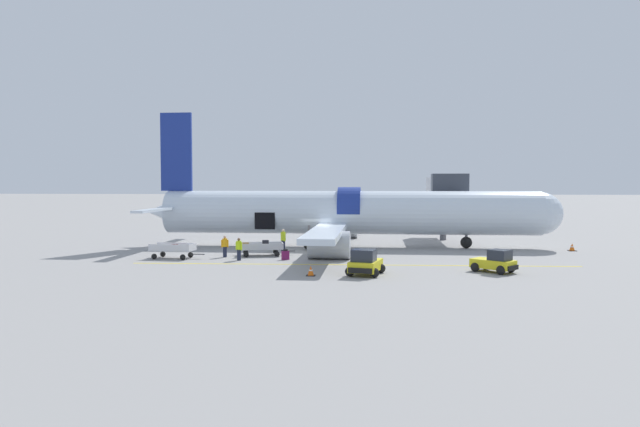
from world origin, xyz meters
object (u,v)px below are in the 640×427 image
(ground_crew_driver, at_px, (225,246))
(ground_crew_supervisor, at_px, (283,240))
(suitcase_on_tarmac_upright, at_px, (285,255))
(baggage_cart_loading, at_px, (262,249))
(ground_crew_loader_b, at_px, (317,240))
(ground_crew_loader_a, at_px, (239,249))
(airplane, at_px, (344,213))
(baggage_cart_queued, at_px, (173,251))
(baggage_tug_mid, at_px, (365,264))
(baggage_tug_lead, at_px, (495,263))

(ground_crew_driver, height_order, ground_crew_supervisor, ground_crew_supervisor)
(ground_crew_driver, xyz_separation_m, suitcase_on_tarmac_upright, (4.67, -1.04, -0.51))
(baggage_cart_loading, relative_size, ground_crew_loader_b, 2.34)
(ground_crew_loader_b, height_order, ground_crew_supervisor, ground_crew_loader_b)
(ground_crew_loader_b, height_order, suitcase_on_tarmac_upright, ground_crew_loader_b)
(ground_crew_loader_a, bearing_deg, baggage_cart_loading, 68.77)
(airplane, xyz_separation_m, ground_crew_loader_a, (-6.89, -9.30, -2.04))
(baggage_cart_queued, xyz_separation_m, ground_crew_driver, (3.52, 1.06, 0.29))
(baggage_tug_mid, distance_m, ground_crew_loader_a, 10.57)
(ground_crew_supervisor, bearing_deg, baggage_cart_queued, -144.39)
(airplane, bearing_deg, baggage_tug_lead, -52.89)
(ground_crew_loader_a, xyz_separation_m, ground_crew_loader_b, (4.99, 5.35, 0.12))
(airplane, bearing_deg, baggage_cart_queued, -143.71)
(baggage_cart_loading, bearing_deg, ground_crew_driver, -155.68)
(baggage_tug_mid, distance_m, suitcase_on_tarmac_upright, 8.46)
(baggage_tug_lead, xyz_separation_m, ground_crew_supervisor, (-14.60, 9.57, 0.34))
(baggage_tug_lead, bearing_deg, baggage_cart_queued, 168.56)
(baggage_cart_queued, distance_m, suitcase_on_tarmac_upright, 8.20)
(baggage_tug_mid, bearing_deg, baggage_cart_loading, 133.24)
(baggage_cart_loading, relative_size, ground_crew_supervisor, 2.38)
(baggage_cart_queued, bearing_deg, ground_crew_supervisor, 35.61)
(baggage_cart_loading, height_order, baggage_cart_queued, baggage_cart_loading)
(airplane, relative_size, ground_crew_supervisor, 19.91)
(baggage_cart_queued, relative_size, ground_crew_supervisor, 2.28)
(ground_crew_loader_a, bearing_deg, ground_crew_driver, 131.42)
(baggage_tug_lead, height_order, baggage_tug_mid, baggage_tug_mid)
(ground_crew_loader_a, distance_m, ground_crew_driver, 2.20)
(suitcase_on_tarmac_upright, bearing_deg, ground_crew_supervisor, 100.97)
(baggage_tug_lead, bearing_deg, ground_crew_driver, 163.33)
(airplane, height_order, baggage_tug_mid, airplane)
(ground_crew_driver, distance_m, ground_crew_supervisor, 5.50)
(ground_crew_loader_a, xyz_separation_m, ground_crew_supervisor, (2.22, 5.74, 0.10))
(airplane, bearing_deg, ground_crew_driver, -137.47)
(baggage_tug_lead, xyz_separation_m, baggage_cart_queued, (-21.80, 4.41, -0.05))
(ground_crew_driver, bearing_deg, baggage_tug_lead, -16.67)
(baggage_cart_queued, bearing_deg, ground_crew_driver, 16.76)
(baggage_cart_loading, height_order, ground_crew_loader_b, ground_crew_loader_b)
(ground_crew_loader_b, xyz_separation_m, ground_crew_supervisor, (-2.77, 0.39, -0.02))
(airplane, height_order, baggage_cart_queued, airplane)
(baggage_tug_mid, height_order, ground_crew_loader_b, ground_crew_loader_b)
(baggage_cart_loading, xyz_separation_m, baggage_cart_queued, (-6.07, -2.21, 0.03))
(baggage_tug_lead, distance_m, ground_crew_supervisor, 17.46)
(ground_crew_loader_a, relative_size, suitcase_on_tarmac_upright, 2.11)
(ground_crew_loader_a, distance_m, ground_crew_loader_b, 7.32)
(baggage_tug_lead, height_order, ground_crew_loader_b, ground_crew_loader_b)
(baggage_tug_lead, xyz_separation_m, suitcase_on_tarmac_upright, (-13.60, 4.43, -0.27))
(baggage_tug_mid, bearing_deg, ground_crew_driver, 145.25)
(baggage_tug_lead, relative_size, ground_crew_driver, 1.75)
(ground_crew_driver, xyz_separation_m, ground_crew_supervisor, (3.67, 4.09, 0.10))
(ground_crew_loader_b, bearing_deg, ground_crew_driver, -150.15)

